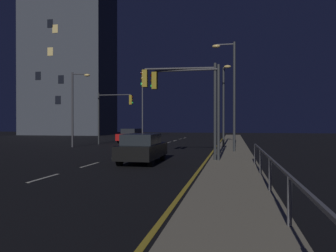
{
  "coord_description": "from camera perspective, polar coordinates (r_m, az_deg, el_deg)",
  "views": [
    {
      "loc": [
        7.16,
        -1.89,
        2.09
      ],
      "look_at": [
        0.6,
        29.66,
        1.88
      ],
      "focal_mm": 33.62,
      "sensor_mm": 36.0,
      "label": 1
    }
  ],
  "objects": [
    {
      "name": "ground_plane",
      "position": [
        20.77,
        -8.51,
        -5.41
      ],
      "size": [
        112.0,
        112.0,
        0.0
      ],
      "primitive_type": "plane",
      "color": "black",
      "rests_on": "ground"
    },
    {
      "name": "sidewalk_right",
      "position": [
        19.49,
        11.66,
        -5.59
      ],
      "size": [
        2.47,
        77.0,
        0.14
      ],
      "primitive_type": "cube",
      "color": "gray",
      "rests_on": "ground"
    },
    {
      "name": "lane_markings_center",
      "position": [
        24.07,
        -5.61,
        -4.6
      ],
      "size": [
        0.14,
        50.0,
        0.01
      ],
      "color": "silver",
      "rests_on": "ground"
    },
    {
      "name": "lane_edge_line",
      "position": [
        24.52,
        8.19,
        -4.51
      ],
      "size": [
        0.14,
        53.0,
        0.01
      ],
      "color": "gold",
      "rests_on": "ground"
    },
    {
      "name": "car",
      "position": [
        16.83,
        -4.65,
        -3.96
      ],
      "size": [
        1.89,
        4.43,
        1.57
      ],
      "color": "black",
      "rests_on": "ground"
    },
    {
      "name": "car_oncoming",
      "position": [
        35.32,
        -6.75,
        -1.69
      ],
      "size": [
        1.94,
        4.45,
        1.57
      ],
      "color": "#B71414",
      "rests_on": "ground"
    },
    {
      "name": "traffic_light_mid_right",
      "position": [
        17.31,
        2.49,
        6.21
      ],
      "size": [
        4.18,
        0.59,
        5.25
      ],
      "color": "#2D3033",
      "rests_on": "sidewalk_right"
    },
    {
      "name": "traffic_light_far_left",
      "position": [
        32.66,
        -9.85,
        3.25
      ],
      "size": [
        3.76,
        0.41,
        5.31
      ],
      "color": "#2D3033",
      "rests_on": "ground"
    },
    {
      "name": "traffic_light_near_right",
      "position": [
        17.32,
        3.58,
        5.94
      ],
      "size": [
        3.87,
        0.34,
        5.15
      ],
      "color": "#2D3033",
      "rests_on": "sidewalk_right"
    },
    {
      "name": "street_lamp_far_end",
      "position": [
        22.92,
        11.36,
        7.0
      ],
      "size": [
        1.65,
        0.36,
        7.77
      ],
      "color": "#2D3033",
      "rests_on": "sidewalk_right"
    },
    {
      "name": "street_lamp_across_street",
      "position": [
        29.53,
        -16.46,
        4.17
      ],
      "size": [
        1.68,
        0.51,
        6.73
      ],
      "color": "#38383D",
      "rests_on": "ground"
    },
    {
      "name": "street_lamp_corner",
      "position": [
        27.38,
        10.16,
        4.99
      ],
      "size": [
        0.73,
        1.98,
        6.85
      ],
      "color": "#2D3033",
      "rests_on": "sidewalk_right"
    },
    {
      "name": "street_lamp_mid_block",
      "position": [
        49.22,
        -4.62,
        3.75
      ],
      "size": [
        0.76,
        2.23,
        8.39
      ],
      "color": "#4C4C51",
      "rests_on": "ground"
    },
    {
      "name": "barrier_fence",
      "position": [
        8.13,
        19.29,
        -8.23
      ],
      "size": [
        0.09,
        16.26,
        0.98
      ],
      "color": "#59595E",
      "rests_on": "sidewalk_right"
    },
    {
      "name": "building_distant",
      "position": [
        65.68,
        -17.52,
        12.37
      ],
      "size": [
        16.4,
        9.2,
        31.52
      ],
      "color": "#3D424C",
      "rests_on": "ground"
    }
  ]
}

